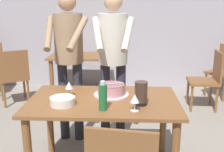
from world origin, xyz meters
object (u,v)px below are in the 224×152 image
hurricane_lamp (141,93)px  cake_knife (104,84)px  wine_glass_near (69,86)px  background_table (80,65)px  person_standing_beside (69,52)px  person_cutting_cake (113,52)px  plate_stack (63,101)px  water_bottle (103,97)px  background_chair_1 (14,75)px  wine_glass_far (135,99)px  background_chair_0 (208,78)px  main_dining_table (104,112)px  cake_on_platter (111,90)px

hurricane_lamp → cake_knife: bearing=145.2°
wine_glass_near → hurricane_lamp: (0.67, -0.20, 0.00)m
background_table → person_standing_beside: bearing=-84.9°
person_cutting_cake → wine_glass_near: bearing=-125.4°
plate_stack → person_standing_beside: bearing=96.5°
person_cutting_cake → background_table: 1.78m
cake_knife → water_bottle: (0.02, -0.36, -0.00)m
water_bottle → background_table: (-0.59, 2.47, -0.29)m
cake_knife → hurricane_lamp: (0.34, -0.23, -0.01)m
cake_knife → background_chair_1: 2.33m
plate_stack → wine_glass_far: (0.62, -0.11, 0.07)m
water_bottle → person_cutting_cake: bearing=86.9°
background_chair_0 → person_standing_beside: bearing=-150.5°
water_bottle → background_chair_0: 2.51m
cake_knife → hurricane_lamp: bearing=-34.8°
person_standing_beside → background_chair_1: person_standing_beside is taller
water_bottle → background_chair_0: water_bottle is taller
cake_knife → person_standing_beside: (-0.44, 0.55, 0.21)m
wine_glass_near → hurricane_lamp: 0.70m
wine_glass_far → hurricane_lamp: (0.06, 0.14, 0.00)m
person_cutting_cake → background_table: person_cutting_cake is taller
wine_glass_far → person_standing_beside: person_standing_beside is taller
plate_stack → hurricane_lamp: bearing=2.2°
wine_glass_far → background_table: (-0.85, 2.48, -0.28)m
person_standing_beside → background_chair_1: 1.70m
person_cutting_cake → background_table: size_ratio=1.72×
main_dining_table → cake_knife: size_ratio=5.14×
background_chair_1 → person_standing_beside: bearing=-45.0°
plate_stack → wine_glass_far: size_ratio=1.53×
wine_glass_far → water_bottle: 0.26m
cake_knife → wine_glass_far: 0.47m
plate_stack → wine_glass_near: wine_glass_near is taller
wine_glass_far → person_cutting_cake: (-0.21, 0.90, 0.22)m
wine_glass_far → person_standing_beside: size_ratio=0.08×
hurricane_lamp → cake_on_platter: bearing=136.8°
hurricane_lamp → person_cutting_cake: bearing=109.7°
cake_on_platter → wine_glass_far: bearing=-61.7°
cake_knife → person_cutting_cake: person_cutting_cake is taller
background_chair_0 → hurricane_lamp: bearing=-121.5°
person_standing_beside → cake_on_platter: bearing=-46.8°
cake_knife → person_standing_beside: 0.74m
hurricane_lamp → person_cutting_cake: 0.84m
cake_knife → background_chair_1: size_ratio=0.30×
background_chair_0 → plate_stack: bearing=-133.9°
cake_knife → water_bottle: 0.36m
person_cutting_cake → cake_knife: bearing=-97.1°
main_dining_table → background_table: bearing=104.6°
person_standing_beside → plate_stack: bearing=-83.5°
person_cutting_cake → wine_glass_far: bearing=-76.6°
background_chair_0 → cake_on_platter: bearing=-131.1°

